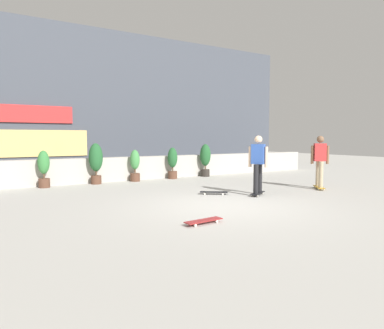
% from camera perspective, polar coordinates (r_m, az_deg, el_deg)
% --- Properties ---
extents(ground_plane, '(48.00, 48.00, 0.00)m').
position_cam_1_polar(ground_plane, '(8.52, 5.28, -6.71)').
color(ground_plane, '#B2AFA8').
extents(planter_wall, '(18.00, 0.40, 0.90)m').
position_cam_1_polar(planter_wall, '(13.71, -9.82, -0.63)').
color(planter_wall, '#B2ADA3').
rests_on(planter_wall, ground).
extents(building_backdrop, '(20.00, 2.08, 6.50)m').
position_cam_1_polar(building_backdrop, '(17.51, -14.83, 9.54)').
color(building_backdrop, '#424751').
rests_on(building_backdrop, ground).
extents(potted_plant_0, '(0.38, 0.38, 1.22)m').
position_cam_1_polar(potted_plant_0, '(12.43, -22.98, -0.49)').
color(potted_plant_0, brown).
rests_on(potted_plant_0, ground).
extents(potted_plant_1, '(0.48, 0.48, 1.44)m').
position_cam_1_polar(potted_plant_1, '(12.77, -15.38, 0.62)').
color(potted_plant_1, brown).
rests_on(potted_plant_1, ground).
extents(potted_plant_2, '(0.36, 0.36, 1.18)m').
position_cam_1_polar(potted_plant_2, '(13.26, -9.27, -0.06)').
color(potted_plant_2, brown).
rests_on(potted_plant_2, ground).
extents(potted_plant_3, '(0.39, 0.39, 1.24)m').
position_cam_1_polar(potted_plant_3, '(13.93, -3.19, 0.43)').
color(potted_plant_3, brown).
rests_on(potted_plant_3, ground).
extents(potted_plant_4, '(0.45, 0.45, 1.37)m').
position_cam_1_polar(potted_plant_4, '(14.73, 2.18, 1.04)').
color(potted_plant_4, '#2D2823').
rests_on(potted_plant_4, ground).
extents(skater_by_wall_right, '(0.65, 0.76, 1.70)m').
position_cam_1_polar(skater_by_wall_right, '(11.81, 20.08, 0.75)').
color(skater_by_wall_right, '#BF8C26').
rests_on(skater_by_wall_right, ground).
extents(skater_by_wall_left, '(0.79, 0.58, 1.70)m').
position_cam_1_polar(skater_by_wall_left, '(10.06, 10.70, 0.35)').
color(skater_by_wall_left, black).
rests_on(skater_by_wall_left, ground).
extents(skateboard_near_camera, '(0.76, 0.63, 0.08)m').
position_cam_1_polar(skateboard_near_camera, '(10.18, 3.58, -4.52)').
color(skateboard_near_camera, black).
rests_on(skateboard_near_camera, ground).
extents(skateboard_aside, '(0.81, 0.27, 0.08)m').
position_cam_1_polar(skateboard_aside, '(6.76, 1.91, -9.12)').
color(skateboard_aside, maroon).
rests_on(skateboard_aside, ground).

